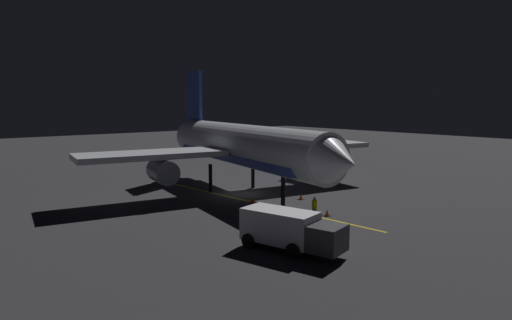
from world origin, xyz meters
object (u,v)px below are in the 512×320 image
(airliner, at_px, (240,146))
(ground_crew_worker, at_px, (314,208))
(traffic_cone_under_wing, at_px, (327,213))
(traffic_cone_near_right, at_px, (325,186))
(baggage_truck, at_px, (289,230))
(catering_truck, at_px, (309,170))
(traffic_cone_far, at_px, (301,197))
(traffic_cone_near_left, at_px, (253,200))

(airliner, relative_size, ground_crew_worker, 19.06)
(traffic_cone_under_wing, bearing_deg, traffic_cone_near_right, -137.15)
(baggage_truck, distance_m, traffic_cone_near_right, 20.09)
(ground_crew_worker, bearing_deg, catering_truck, -134.47)
(airliner, height_order, ground_crew_worker, airliner)
(traffic_cone_far, bearing_deg, traffic_cone_near_left, -22.51)
(catering_truck, bearing_deg, baggage_truck, 41.34)
(baggage_truck, distance_m, traffic_cone_near_left, 13.20)
(traffic_cone_far, bearing_deg, traffic_cone_near_right, -159.51)
(ground_crew_worker, relative_size, traffic_cone_near_right, 3.16)
(baggage_truck, bearing_deg, traffic_cone_far, -137.92)
(baggage_truck, xyz_separation_m, traffic_cone_near_left, (-6.52, -11.43, -0.99))
(catering_truck, xyz_separation_m, traffic_cone_near_right, (2.34, 4.61, -0.98))
(traffic_cone_near_left, xyz_separation_m, traffic_cone_far, (-4.21, 1.74, 0.00))
(traffic_cone_near_left, relative_size, traffic_cone_far, 1.00)
(baggage_truck, height_order, catering_truck, baggage_truck)
(traffic_cone_under_wing, bearing_deg, baggage_truck, 27.08)
(airliner, distance_m, ground_crew_worker, 12.36)
(catering_truck, xyz_separation_m, traffic_cone_under_wing, (10.61, 12.28, -0.98))
(ground_crew_worker, height_order, traffic_cone_near_left, ground_crew_worker)
(ground_crew_worker, distance_m, traffic_cone_under_wing, 1.72)
(catering_truck, relative_size, traffic_cone_under_wing, 10.92)
(baggage_truck, relative_size, ground_crew_worker, 3.82)
(traffic_cone_far, bearing_deg, airliner, -67.46)
(airliner, xyz_separation_m, traffic_cone_far, (-2.45, 5.90, -4.31))
(baggage_truck, relative_size, traffic_cone_under_wing, 12.08)
(catering_truck, xyz_separation_m, ground_crew_worker, (12.20, 12.43, -0.34))
(ground_crew_worker, height_order, traffic_cone_under_wing, ground_crew_worker)
(traffic_cone_near_right, bearing_deg, traffic_cone_under_wing, 42.85)
(catering_truck, distance_m, traffic_cone_near_left, 13.09)
(catering_truck, bearing_deg, traffic_cone_under_wing, 49.17)
(baggage_truck, xyz_separation_m, catering_truck, (-18.60, -16.37, -0.01))
(traffic_cone_near_right, relative_size, traffic_cone_under_wing, 1.00)
(airliner, distance_m, traffic_cone_near_left, 6.24)
(traffic_cone_near_right, xyz_separation_m, traffic_cone_under_wing, (8.26, 7.66, 0.00))
(catering_truck, bearing_deg, airliner, 4.34)
(traffic_cone_far, bearing_deg, catering_truck, -139.70)
(traffic_cone_near_right, bearing_deg, traffic_cone_near_left, 1.90)
(traffic_cone_near_left, height_order, traffic_cone_near_right, same)
(traffic_cone_near_right, relative_size, traffic_cone_far, 1.00)
(ground_crew_worker, height_order, traffic_cone_far, ground_crew_worker)
(airliner, distance_m, traffic_cone_under_wing, 12.28)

